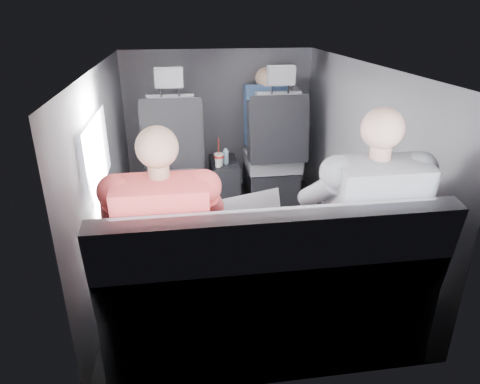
{
  "coord_description": "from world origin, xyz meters",
  "views": [
    {
      "loc": [
        -0.4,
        -2.81,
        1.68
      ],
      "look_at": [
        0.01,
        -0.05,
        0.49
      ],
      "focal_mm": 32.0,
      "sensor_mm": 36.0,
      "label": 1
    }
  ],
  "objects": [
    {
      "name": "passenger_rear_left",
      "position": [
        -0.49,
        -0.97,
        0.64
      ],
      "size": [
        0.51,
        0.63,
        1.24
      ],
      "color": "#313136",
      "rests_on": "rear_bench"
    },
    {
      "name": "passenger_rear_right",
      "position": [
        0.5,
        -0.97,
        0.65
      ],
      "size": [
        0.54,
        0.66,
        1.29
      ],
      "color": "#31496E",
      "rests_on": "rear_bench"
    },
    {
      "name": "front_seat_right",
      "position": [
        0.45,
        0.84,
        0.4
      ],
      "size": [
        0.52,
        0.58,
        1.26
      ],
      "color": "black",
      "rests_on": "floor"
    },
    {
      "name": "floor",
      "position": [
        0.0,
        0.0,
        0.0
      ],
      "size": [
        2.6,
        2.6,
        0.0
      ],
      "primitive_type": "plane",
      "color": "black",
      "rests_on": "ground"
    },
    {
      "name": "laptop_white",
      "position": [
        -0.45,
        -0.84,
        0.64
      ],
      "size": [
        0.44,
        0.49,
        0.27
      ],
      "color": "white",
      "rests_on": "passenger_rear_left"
    },
    {
      "name": "water_bottle",
      "position": [
        0.01,
        0.81,
        0.47
      ],
      "size": [
        0.05,
        0.05,
        0.14
      ],
      "color": "#A1BCDB",
      "rests_on": "center_console"
    },
    {
      "name": "seatbelt",
      "position": [
        0.45,
        0.67,
        0.8
      ],
      "size": [
        0.35,
        0.11,
        0.59
      ],
      "primitive_type": "cube",
      "rotation": [
        -0.14,
        0.49,
        0.0
      ],
      "color": "black",
      "rests_on": "front_seat_right"
    },
    {
      "name": "panel_right",
      "position": [
        0.9,
        0.0,
        0.68
      ],
      "size": [
        0.02,
        2.6,
        1.35
      ],
      "primitive_type": "cube",
      "color": "#56565B",
      "rests_on": "floor"
    },
    {
      "name": "laptop_black",
      "position": [
        0.5,
        -0.79,
        0.63
      ],
      "size": [
        0.38,
        0.41,
        0.23
      ],
      "color": "black",
      "rests_on": "passenger_rear_right"
    },
    {
      "name": "panel_back",
      "position": [
        0.0,
        -1.3,
        0.68
      ],
      "size": [
        1.8,
        0.02,
        1.35
      ],
      "primitive_type": "cube",
      "color": "#56565B",
      "rests_on": "floor"
    },
    {
      "name": "center_console",
      "position": [
        0.0,
        0.88,
        0.2
      ],
      "size": [
        0.24,
        0.48,
        0.41
      ],
      "color": "black",
      "rests_on": "floor"
    },
    {
      "name": "passenger_front_right",
      "position": [
        0.42,
        1.1,
        0.75
      ],
      "size": [
        0.39,
        0.39,
        0.77
      ],
      "color": "#31496E",
      "rests_on": "front_seat_right"
    },
    {
      "name": "rear_bench",
      "position": [
        0.0,
        -1.06,
        0.31
      ],
      "size": [
        1.6,
        0.57,
        0.92
      ],
      "color": "#5B5B60",
      "rests_on": "floor"
    },
    {
      "name": "panel_front",
      "position": [
        0.0,
        1.3,
        0.68
      ],
      "size": [
        1.8,
        0.02,
        1.35
      ],
      "primitive_type": "cube",
      "color": "#56565B",
      "rests_on": "floor"
    },
    {
      "name": "front_seat_left",
      "position": [
        -0.45,
        0.84,
        0.4
      ],
      "size": [
        0.52,
        0.58,
        1.26
      ],
      "color": "black",
      "rests_on": "floor"
    },
    {
      "name": "laptop_silver",
      "position": [
        -0.06,
        -0.8,
        0.63
      ],
      "size": [
        0.41,
        0.41,
        0.25
      ],
      "color": "#B9B9BE",
      "rests_on": "rear_bench"
    },
    {
      "name": "soda_cup",
      "position": [
        -0.06,
        0.75,
        0.47
      ],
      "size": [
        0.09,
        0.09,
        0.26
      ],
      "color": "white",
      "rests_on": "center_console"
    },
    {
      "name": "side_window",
      "position": [
        -0.88,
        -0.3,
        0.9
      ],
      "size": [
        0.02,
        0.75,
        0.42
      ],
      "primitive_type": "cube",
      "color": "white",
      "rests_on": "panel_left"
    },
    {
      "name": "ceiling",
      "position": [
        0.0,
        0.0,
        1.35
      ],
      "size": [
        2.6,
        2.6,
        0.0
      ],
      "primitive_type": "plane",
      "rotation": [
        3.14,
        0.0,
        0.0
      ],
      "color": "#B2B2AD",
      "rests_on": "panel_back"
    },
    {
      "name": "panel_left",
      "position": [
        -0.9,
        0.0,
        0.68
      ],
      "size": [
        0.02,
        2.6,
        1.35
      ],
      "primitive_type": "cube",
      "color": "#56565B",
      "rests_on": "floor"
    }
  ]
}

